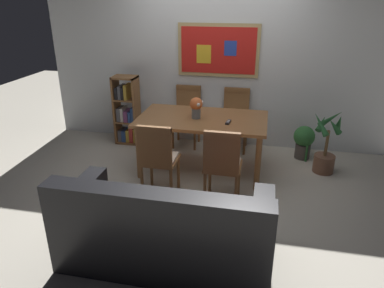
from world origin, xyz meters
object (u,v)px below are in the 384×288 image
at_px(dining_chair_near_right, 222,161).
at_px(dining_chair_far_right, 235,114).
at_px(dining_table, 203,124).
at_px(dining_chair_far_left, 187,111).
at_px(tv_remote, 228,122).
at_px(potted_palm, 326,150).
at_px(flower_vase, 196,106).
at_px(dining_chair_near_left, 158,155).
at_px(potted_ivy, 304,141).
at_px(bookshelf, 127,114).
at_px(leather_couch, 165,231).

xyz_separation_m(dining_chair_near_right, dining_chair_far_right, (-0.02, 1.67, 0.00)).
distance_m(dining_table, dining_chair_far_left, 0.95).
xyz_separation_m(dining_table, tv_remote, (0.34, -0.13, 0.10)).
xyz_separation_m(dining_chair_far_left, potted_palm, (1.98, -0.59, -0.22)).
bearing_deg(dining_chair_near_right, flower_vase, 119.25).
distance_m(dining_chair_near_left, flower_vase, 0.90).
bearing_deg(potted_palm, dining_chair_near_right, -138.39).
distance_m(potted_palm, tv_remote, 1.37).
bearing_deg(potted_ivy, dining_chair_far_right, 169.10).
distance_m(dining_table, dining_chair_near_right, 0.91).
distance_m(dining_chair_near_right, bookshelf, 2.28).
distance_m(bookshelf, tv_remote, 1.89).
xyz_separation_m(flower_vase, tv_remote, (0.42, -0.10, -0.15)).
bearing_deg(potted_ivy, flower_vase, -154.48).
xyz_separation_m(dining_chair_far_right, leather_couch, (-0.33, -2.69, -0.22)).
bearing_deg(dining_chair_near_left, dining_chair_far_right, 67.00).
distance_m(bookshelf, potted_palm, 2.95).
bearing_deg(leather_couch, bookshelf, 117.73).
bearing_deg(dining_chair_near_right, potted_ivy, 56.38).
height_order(dining_table, dining_chair_far_left, dining_chair_far_left).
distance_m(dining_table, tv_remote, 0.38).
height_order(bookshelf, tv_remote, bookshelf).
bearing_deg(potted_ivy, dining_chair_far_left, 173.45).
distance_m(potted_ivy, flower_vase, 1.70).
distance_m(dining_chair_far_left, dining_chair_near_left, 1.67).
distance_m(leather_couch, tv_remote, 1.79).
height_order(dining_table, leather_couch, leather_couch).
height_order(dining_chair_near_left, potted_ivy, dining_chair_near_left).
xyz_separation_m(dining_table, dining_chair_near_right, (0.37, -0.82, -0.11)).
xyz_separation_m(dining_chair_far_left, flower_vase, (0.32, -0.88, 0.35)).
height_order(dining_chair_near_left, dining_chair_far_right, same).
distance_m(dining_chair_near_left, bookshelf, 1.80).
distance_m(flower_vase, tv_remote, 0.46).
xyz_separation_m(bookshelf, flower_vase, (1.25, -0.74, 0.42)).
bearing_deg(dining_chair_near_right, potted_palm, 41.61).
bearing_deg(tv_remote, potted_ivy, 37.88).
bearing_deg(dining_chair_far_left, leather_couch, -81.34).
relative_size(bookshelf, tv_remote, 6.64).
bearing_deg(dining_chair_far_right, leather_couch, -97.03).
bearing_deg(dining_chair_far_right, bookshelf, -175.23).
bearing_deg(leather_couch, dining_chair_near_left, 109.95).
height_order(dining_chair_near_left, leather_couch, dining_chair_near_left).
height_order(dining_chair_near_left, potted_palm, dining_chair_near_left).
height_order(dining_chair_near_right, potted_palm, dining_chair_near_right).
distance_m(dining_chair_far_right, flower_vase, 1.03).
xyz_separation_m(dining_table, leather_couch, (0.01, -1.84, -0.33)).
relative_size(dining_chair_far_left, dining_chair_near_left, 1.00).
relative_size(dining_table, potted_palm, 1.94).
bearing_deg(bookshelf, dining_chair_near_right, -42.13).
bearing_deg(dining_chair_near_left, dining_table, 66.27).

